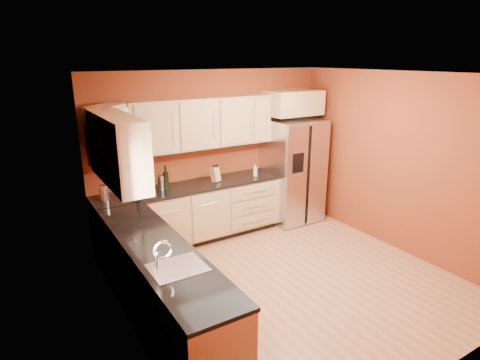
% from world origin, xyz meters
% --- Properties ---
extents(floor, '(4.00, 4.00, 0.00)m').
position_xyz_m(floor, '(0.00, 0.00, 0.00)').
color(floor, '#9C643C').
rests_on(floor, ground).
extents(ceiling, '(4.00, 4.00, 0.00)m').
position_xyz_m(ceiling, '(0.00, 0.00, 2.60)').
color(ceiling, white).
rests_on(ceiling, wall_back).
extents(wall_back, '(4.00, 0.04, 2.60)m').
position_xyz_m(wall_back, '(0.00, 2.00, 1.30)').
color(wall_back, maroon).
rests_on(wall_back, floor).
extents(wall_front, '(4.00, 0.04, 2.60)m').
position_xyz_m(wall_front, '(0.00, -2.00, 1.30)').
color(wall_front, maroon).
rests_on(wall_front, floor).
extents(wall_left, '(0.04, 4.00, 2.60)m').
position_xyz_m(wall_left, '(-2.00, 0.00, 1.30)').
color(wall_left, maroon).
rests_on(wall_left, floor).
extents(wall_right, '(0.04, 4.00, 2.60)m').
position_xyz_m(wall_right, '(2.00, 0.00, 1.30)').
color(wall_right, maroon).
rests_on(wall_right, floor).
extents(base_cabinets_back, '(2.90, 0.60, 0.88)m').
position_xyz_m(base_cabinets_back, '(-0.55, 1.70, 0.44)').
color(base_cabinets_back, '#9D774C').
rests_on(base_cabinets_back, floor).
extents(base_cabinets_left, '(0.60, 2.80, 0.88)m').
position_xyz_m(base_cabinets_left, '(-1.70, 0.00, 0.44)').
color(base_cabinets_left, '#9D774C').
rests_on(base_cabinets_left, floor).
extents(countertop_back, '(2.90, 0.62, 0.04)m').
position_xyz_m(countertop_back, '(-0.55, 1.69, 0.90)').
color(countertop_back, black).
rests_on(countertop_back, base_cabinets_back).
extents(countertop_left, '(0.62, 2.80, 0.04)m').
position_xyz_m(countertop_left, '(-1.69, 0.00, 0.90)').
color(countertop_left, black).
rests_on(countertop_left, base_cabinets_left).
extents(upper_cabinets_back, '(2.30, 0.33, 0.75)m').
position_xyz_m(upper_cabinets_back, '(-0.25, 1.83, 1.83)').
color(upper_cabinets_back, '#9D774C').
rests_on(upper_cabinets_back, wall_back).
extents(upper_cabinets_left, '(0.33, 1.35, 0.75)m').
position_xyz_m(upper_cabinets_left, '(-1.83, 0.72, 1.83)').
color(upper_cabinets_left, '#9D774C').
rests_on(upper_cabinets_left, wall_left).
extents(corner_upper_cabinet, '(0.67, 0.67, 0.75)m').
position_xyz_m(corner_upper_cabinet, '(-1.67, 1.67, 1.83)').
color(corner_upper_cabinet, '#9D774C').
rests_on(corner_upper_cabinet, wall_back).
extents(over_fridge_cabinet, '(0.92, 0.60, 0.40)m').
position_xyz_m(over_fridge_cabinet, '(1.35, 1.70, 2.05)').
color(over_fridge_cabinet, '#9D774C').
rests_on(over_fridge_cabinet, wall_back).
extents(refrigerator, '(0.90, 0.75, 1.78)m').
position_xyz_m(refrigerator, '(1.35, 1.62, 0.89)').
color(refrigerator, silver).
rests_on(refrigerator, floor).
extents(window, '(0.03, 0.90, 1.00)m').
position_xyz_m(window, '(-1.98, -0.50, 1.55)').
color(window, white).
rests_on(window, wall_left).
extents(sink_faucet, '(0.50, 0.42, 0.30)m').
position_xyz_m(sink_faucet, '(-1.69, -0.50, 1.07)').
color(sink_faucet, silver).
rests_on(sink_faucet, countertop_left).
extents(canister_left, '(0.17, 0.17, 0.21)m').
position_xyz_m(canister_left, '(-0.98, 1.75, 1.03)').
color(canister_left, silver).
rests_on(canister_left, countertop_back).
extents(canister_right, '(0.13, 0.13, 0.21)m').
position_xyz_m(canister_right, '(-1.81, 1.73, 1.02)').
color(canister_right, silver).
rests_on(canister_right, countertop_back).
extents(wine_bottle_a, '(0.09, 0.09, 0.37)m').
position_xyz_m(wine_bottle_a, '(-0.94, 1.70, 1.10)').
color(wine_bottle_a, black).
rests_on(wine_bottle_a, countertop_back).
extents(wine_bottle_b, '(0.08, 0.08, 0.32)m').
position_xyz_m(wine_bottle_b, '(-1.38, 1.62, 1.08)').
color(wine_bottle_b, black).
rests_on(wine_bottle_b, countertop_back).
extents(knife_block, '(0.14, 0.14, 0.23)m').
position_xyz_m(knife_block, '(-0.13, 1.69, 1.03)').
color(knife_block, tan).
rests_on(knife_block, countertop_back).
extents(soap_dispenser, '(0.07, 0.07, 0.19)m').
position_xyz_m(soap_dispenser, '(0.57, 1.61, 1.01)').
color(soap_dispenser, silver).
rests_on(soap_dispenser, countertop_back).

